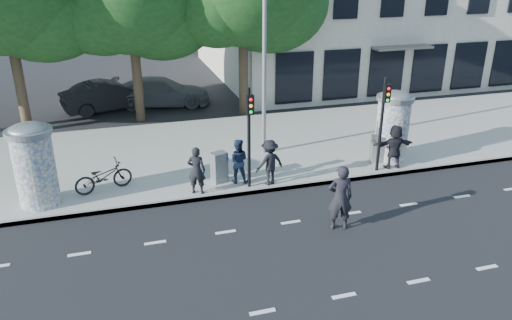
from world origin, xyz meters
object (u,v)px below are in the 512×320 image
object	(u,v)px
ped_b	(197,170)
man_road	(340,198)
traffic_pole_far	(383,116)
bicycle	(103,177)
ped_d	(270,162)
ad_column_left	(34,163)
street_lamp	(265,32)
ped_f	(394,147)
car_right	(161,92)
car_mid	(109,96)
ad_column_right	(393,124)
traffic_pole_near	(249,128)
cabinet_right	(378,149)
ped_c	(238,161)
cabinet_left	(219,167)

from	to	relation	value
ped_b	man_road	size ratio (longest dim) A/B	0.82
traffic_pole_far	bicycle	bearing A→B (deg)	173.26
ped_b	ped_d	size ratio (longest dim) A/B	1.02
ad_column_left	street_lamp	xyz separation A→B (m)	(8.00, 2.13, 3.26)
ped_b	man_road	xyz separation A→B (m)	(3.57, -3.14, 0.03)
ped_d	ped_f	bearing A→B (deg)	167.34
bicycle	car_right	size ratio (longest dim) A/B	0.38
ped_b	car_mid	xyz separation A→B (m)	(-2.52, 11.00, -0.20)
ad_column_right	car_mid	world-z (taller)	ad_column_right
traffic_pole_near	cabinet_right	size ratio (longest dim) A/B	3.29
car_mid	car_right	size ratio (longest dim) A/B	0.91
ped_c	man_road	size ratio (longest dim) A/B	0.79
ped_c	car_mid	world-z (taller)	ped_c
man_road	cabinet_right	world-z (taller)	man_road
ped_b	man_road	world-z (taller)	man_road
car_mid	ad_column_left	bearing A→B (deg)	149.62
ped_b	bicycle	size ratio (longest dim) A/B	0.85
traffic_pole_near	ped_d	world-z (taller)	traffic_pole_near
ad_column_right	cabinet_left	distance (m)	6.73
ped_c	cabinet_right	size ratio (longest dim) A/B	1.50
man_road	traffic_pole_near	bearing A→B (deg)	-46.68
car_right	cabinet_right	bearing A→B (deg)	-137.42
ad_column_right	ped_c	size ratio (longest dim) A/B	1.71
traffic_pole_near	cabinet_left	distance (m)	1.92
ped_b	bicycle	world-z (taller)	ped_b
ad_column_left	traffic_pole_far	bearing A→B (deg)	-3.55
car_mid	man_road	bearing A→B (deg)	-174.47
bicycle	car_right	xyz separation A→B (m)	(3.02, 10.09, 0.08)
bicycle	traffic_pole_far	bearing A→B (deg)	-112.91
cabinet_left	ad_column_right	bearing A→B (deg)	-17.41
traffic_pole_near	ped_f	size ratio (longest dim) A/B	2.09
ped_c	ad_column_right	bearing A→B (deg)	-156.56
ad_column_right	car_right	distance (m)	12.73
ad_column_right	bicycle	xyz separation A→B (m)	(-10.47, 0.21, -0.89)
man_road	bicycle	xyz separation A→B (m)	(-6.48, 4.20, -0.34)
traffic_pole_far	ped_f	bearing A→B (deg)	9.52
traffic_pole_far	ped_f	world-z (taller)	traffic_pole_far
ped_c	car_right	xyz separation A→B (m)	(-1.37, 10.69, -0.20)
ped_f	car_right	size ratio (longest dim) A/B	0.32
ped_c	ped_d	xyz separation A→B (m)	(0.99, -0.45, 0.01)
traffic_pole_far	cabinet_left	size ratio (longest dim) A/B	3.20
ad_column_left	cabinet_right	bearing A→B (deg)	0.25
street_lamp	ped_f	world-z (taller)	street_lamp
ad_column_left	ad_column_right	size ratio (longest dim) A/B	1.00
ped_f	man_road	size ratio (longest dim) A/B	0.83
ped_f	car_mid	world-z (taller)	ped_f
ad_column_right	ped_b	size ratio (longest dim) A/B	1.65
car_mid	car_right	xyz separation A→B (m)	(2.64, 0.14, -0.03)
ped_c	car_right	size ratio (longest dim) A/B	0.31
cabinet_left	car_mid	size ratio (longest dim) A/B	0.23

